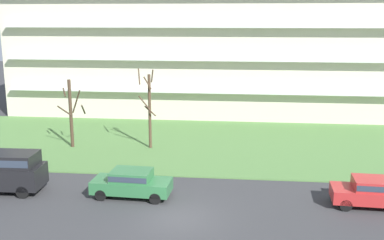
% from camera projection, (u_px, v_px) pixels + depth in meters
% --- Properties ---
extents(ground, '(160.00, 160.00, 0.00)m').
position_uv_depth(ground, '(177.00, 218.00, 23.12)').
color(ground, '#38383A').
extents(grass_lawn_strip, '(80.00, 16.00, 0.08)m').
position_uv_depth(grass_lawn_strip, '(201.00, 143.00, 36.70)').
color(grass_lawn_strip, '#547F42').
rests_on(grass_lawn_strip, ground).
extents(apartment_building, '(40.91, 11.70, 15.16)m').
position_uv_depth(apartment_building, '(212.00, 40.00, 48.02)').
color(apartment_building, beige).
rests_on(apartment_building, ground).
extents(tree_far_left, '(2.09, 2.09, 5.32)m').
position_uv_depth(tree_far_left, '(72.00, 112.00, 35.01)').
color(tree_far_left, '#423023').
rests_on(tree_far_left, ground).
extents(tree_left, '(1.51, 1.50, 6.14)m').
position_uv_depth(tree_left, '(149.00, 108.00, 34.61)').
color(tree_left, '#4C3828').
rests_on(tree_left, ground).
extents(sedan_green_near_left, '(4.49, 2.02, 1.57)m').
position_uv_depth(sedan_green_near_left, '(132.00, 182.00, 25.66)').
color(sedan_green_near_left, '#2D6B3D').
rests_on(sedan_green_near_left, ground).
extents(sedan_red_center_left, '(4.49, 2.02, 1.57)m').
position_uv_depth(sedan_red_center_left, '(374.00, 191.00, 24.30)').
color(sedan_red_center_left, '#B22828').
rests_on(sedan_red_center_left, ground).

